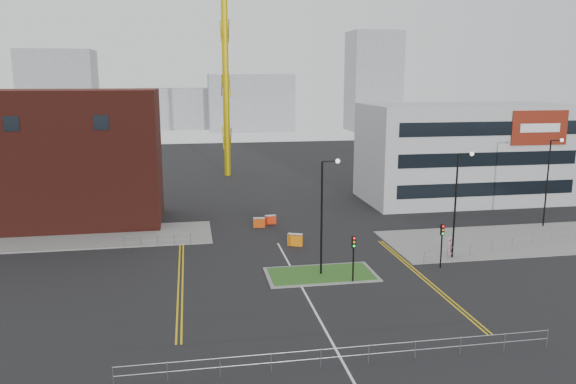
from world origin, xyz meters
TOP-DOWN VIEW (x-y plane):
  - ground at (0.00, 0.00)m, footprint 200.00×200.00m
  - pavement_left at (-20.00, 22.00)m, footprint 28.00×8.00m
  - pavement_right at (22.00, 14.00)m, footprint 24.00×10.00m
  - island_kerb at (2.00, 8.00)m, footprint 8.60×4.60m
  - grass_island at (2.00, 8.00)m, footprint 8.00×4.00m
  - brick_building at (-22.97, 28.00)m, footprint 24.20×10.07m
  - office_block at (26.01, 31.97)m, footprint 25.00×12.20m
  - streetlamp_island at (2.22, 8.00)m, footprint 1.46×0.36m
  - streetlamp_right_near at (14.22, 10.00)m, footprint 1.46×0.36m
  - streetlamp_right_far at (28.22, 18.00)m, footprint 1.46×0.36m
  - traffic_light_island at (4.00, 5.98)m, footprint 0.28×0.33m
  - traffic_light_right at (12.00, 7.98)m, footprint 0.28×0.33m
  - railing_front at (0.00, -6.00)m, footprint 24.05×0.05m
  - railing_left at (-11.00, 18.00)m, footprint 6.05×0.05m
  - railing_right at (20.50, 11.50)m, footprint 19.05×5.05m
  - centre_line at (0.00, 2.00)m, footprint 0.15×30.00m
  - yellow_left_a at (-9.00, 10.00)m, footprint 0.12×24.00m
  - yellow_left_b at (-8.70, 10.00)m, footprint 0.12×24.00m
  - yellow_right_a at (9.50, 6.00)m, footprint 0.12×20.00m
  - yellow_right_b at (9.80, 6.00)m, footprint 0.12×20.00m
  - skyline_a at (-40.00, 120.00)m, footprint 18.00×12.00m
  - skyline_b at (10.00, 130.00)m, footprint 24.00×12.00m
  - skyline_c at (45.00, 125.00)m, footprint 14.00×12.00m
  - skyline_d at (-8.00, 140.00)m, footprint 30.00×12.00m
  - pedestrian at (13.97, 10.39)m, footprint 0.76×0.72m
  - barrier_left at (-1.00, 23.01)m, footprint 1.24×0.53m
  - barrier_mid at (1.46, 16.00)m, footprint 1.41×0.96m
  - barrier_right at (0.32, 24.00)m, footprint 1.20×0.52m

SIDE VIEW (x-z plane):
  - ground at x=0.00m, z-range 0.00..0.00m
  - centre_line at x=0.00m, z-range 0.00..0.01m
  - yellow_left_a at x=-9.00m, z-range 0.00..0.01m
  - yellow_left_b at x=-8.70m, z-range 0.00..0.01m
  - yellow_right_a at x=9.50m, z-range 0.00..0.01m
  - yellow_right_b at x=9.80m, z-range 0.00..0.01m
  - island_kerb at x=2.00m, z-range 0.00..0.08m
  - pavement_left at x=-20.00m, z-range 0.00..0.12m
  - pavement_right at x=22.00m, z-range 0.00..0.12m
  - grass_island at x=2.00m, z-range 0.00..0.12m
  - barrier_right at x=0.32m, z-range 0.04..1.02m
  - barrier_left at x=-1.00m, z-range 0.04..1.06m
  - barrier_mid at x=1.46m, z-range 0.05..1.18m
  - railing_left at x=-11.00m, z-range 0.19..1.29m
  - railing_right at x=20.50m, z-range 0.23..1.33m
  - railing_front at x=0.00m, z-range 0.23..1.33m
  - pedestrian at x=13.97m, z-range 0.00..1.75m
  - traffic_light_island at x=4.00m, z-range 0.74..4.39m
  - traffic_light_right at x=12.00m, z-range 0.74..4.39m
  - streetlamp_island at x=2.22m, z-range 0.82..10.00m
  - streetlamp_right_near at x=14.22m, z-range 0.82..10.00m
  - streetlamp_right_far at x=28.22m, z-range 0.82..10.00m
  - skyline_d at x=-8.00m, z-range 0.00..12.00m
  - office_block at x=26.01m, z-range 0.00..12.00m
  - brick_building at x=-22.97m, z-range -0.27..13.97m
  - skyline_b at x=10.00m, z-range 0.00..16.00m
  - skyline_a at x=-40.00m, z-range 0.00..22.00m
  - skyline_c at x=45.00m, z-range 0.00..28.00m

